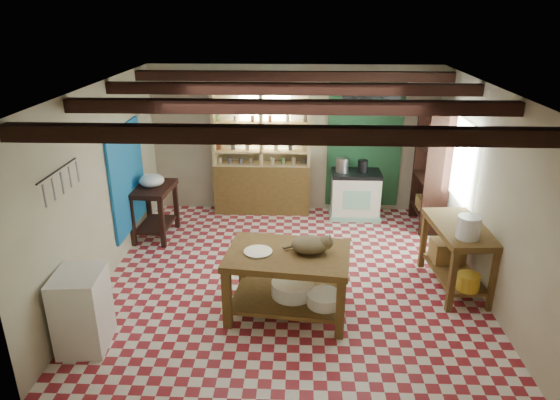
{
  "coord_description": "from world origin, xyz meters",
  "views": [
    {
      "loc": [
        0.1,
        -6.1,
        3.52
      ],
      "look_at": [
        -0.15,
        0.3,
        1.01
      ],
      "focal_mm": 32.0,
      "sensor_mm": 36.0,
      "label": 1
    }
  ],
  "objects_px": {
    "prep_table": "(155,212)",
    "white_cabinet": "(82,310)",
    "work_table": "(288,283)",
    "stove": "(355,194)",
    "cat": "(310,245)",
    "right_counter": "(456,257)"
  },
  "relations": [
    {
      "from": "prep_table",
      "to": "right_counter",
      "type": "relative_size",
      "value": 0.69
    },
    {
      "from": "stove",
      "to": "white_cabinet",
      "type": "relative_size",
      "value": 0.95
    },
    {
      "from": "stove",
      "to": "right_counter",
      "type": "relative_size",
      "value": 0.68
    },
    {
      "from": "prep_table",
      "to": "white_cabinet",
      "type": "relative_size",
      "value": 0.97
    },
    {
      "from": "prep_table",
      "to": "stove",
      "type": "bearing_deg",
      "value": 19.61
    },
    {
      "from": "stove",
      "to": "prep_table",
      "type": "distance_m",
      "value": 3.44
    },
    {
      "from": "prep_table",
      "to": "white_cabinet",
      "type": "distance_m",
      "value": 2.8
    },
    {
      "from": "stove",
      "to": "prep_table",
      "type": "relative_size",
      "value": 0.98
    },
    {
      "from": "white_cabinet",
      "to": "right_counter",
      "type": "height_order",
      "value": "right_counter"
    },
    {
      "from": "white_cabinet",
      "to": "right_counter",
      "type": "xyz_separation_m",
      "value": [
        4.4,
        1.4,
        0.0
      ]
    },
    {
      "from": "stove",
      "to": "right_counter",
      "type": "distance_m",
      "value": 2.59
    },
    {
      "from": "work_table",
      "to": "stove",
      "type": "distance_m",
      "value": 3.23
    },
    {
      "from": "right_counter",
      "to": "prep_table",
      "type": "bearing_deg",
      "value": 157.98
    },
    {
      "from": "prep_table",
      "to": "cat",
      "type": "distance_m",
      "value": 3.23
    },
    {
      "from": "stove",
      "to": "cat",
      "type": "relative_size",
      "value": 1.94
    },
    {
      "from": "right_counter",
      "to": "work_table",
      "type": "bearing_deg",
      "value": -167.08
    },
    {
      "from": "prep_table",
      "to": "right_counter",
      "type": "distance_m",
      "value": 4.6
    },
    {
      "from": "work_table",
      "to": "stove",
      "type": "bearing_deg",
      "value": 76.55
    },
    {
      "from": "right_counter",
      "to": "cat",
      "type": "xyz_separation_m",
      "value": [
        -1.94,
        -0.66,
        0.47
      ]
    },
    {
      "from": "work_table",
      "to": "stove",
      "type": "height_order",
      "value": "stove"
    },
    {
      "from": "prep_table",
      "to": "right_counter",
      "type": "bearing_deg",
      "value": -14.24
    },
    {
      "from": "work_table",
      "to": "white_cabinet",
      "type": "height_order",
      "value": "white_cabinet"
    }
  ]
}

